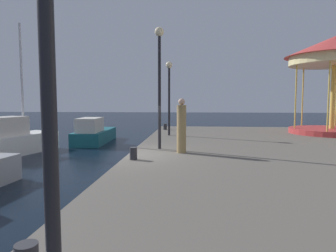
# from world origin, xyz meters

# --- Properties ---
(ground_plane) EXTENTS (120.00, 120.00, 0.00)m
(ground_plane) POSITION_xyz_m (0.00, 0.00, 0.00)
(ground_plane) COLOR black
(quay_dock) EXTENTS (14.16, 23.29, 0.80)m
(quay_dock) POSITION_xyz_m (7.08, 0.00, 0.40)
(quay_dock) COLOR #5B564F
(quay_dock) RESTS_ON ground
(sailboat_white) EXTENTS (2.82, 5.44, 6.66)m
(sailboat_white) POSITION_xyz_m (-6.77, 3.47, 0.74)
(sailboat_white) COLOR white
(sailboat_white) RESTS_ON ground
(motorboat_teal) EXTENTS (1.98, 4.92, 1.66)m
(motorboat_teal) POSITION_xyz_m (-4.04, 8.12, 0.61)
(motorboat_teal) COLOR #19606B
(motorboat_teal) RESTS_ON ground
(carousel) EXTENTS (5.47, 5.47, 5.57)m
(carousel) POSITION_xyz_m (10.36, 7.42, 4.99)
(carousel) COLOR #B23333
(carousel) RESTS_ON quay_dock
(lamp_post_mid_promenade) EXTENTS (0.36, 0.36, 4.72)m
(lamp_post_mid_promenade) POSITION_xyz_m (0.99, 1.16, 3.99)
(lamp_post_mid_promenade) COLOR black
(lamp_post_mid_promenade) RESTS_ON quay_dock
(lamp_post_far_end) EXTENTS (0.36, 0.36, 4.03)m
(lamp_post_far_end) POSITION_xyz_m (1.01, 5.82, 3.58)
(lamp_post_far_end) COLOR black
(lamp_post_far_end) RESTS_ON quay_dock
(bollard_south) EXTENTS (0.24, 0.24, 0.40)m
(bollard_south) POSITION_xyz_m (0.39, -1.06, 1.00)
(bollard_south) COLOR #2D2D33
(bollard_south) RESTS_ON quay_dock
(bollard_center) EXTENTS (0.24, 0.24, 0.40)m
(bollard_center) POSITION_xyz_m (0.51, 8.97, 1.00)
(bollard_center) COLOR #2D2D33
(bollard_center) RESTS_ON quay_dock
(person_far_corner) EXTENTS (0.34, 0.34, 1.98)m
(person_far_corner) POSITION_xyz_m (1.88, 0.35, 1.74)
(person_far_corner) COLOR #937A4C
(person_far_corner) RESTS_ON quay_dock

